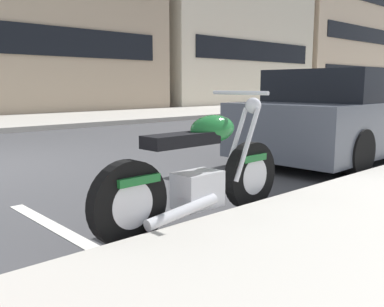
# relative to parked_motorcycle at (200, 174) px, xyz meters

# --- Properties ---
(sidewalk_far_curb) EXTENTS (120.00, 5.00, 0.14)m
(sidewalk_far_curb) POSITION_rel_parked_motorcycle_xyz_m (11.05, 10.71, -0.36)
(sidewalk_far_curb) COLOR #ADA89E
(sidewalk_far_curb) RESTS_ON ground
(parking_stall_stripe) EXTENTS (0.12, 2.20, 0.01)m
(parking_stall_stripe) POSITION_rel_parked_motorcycle_xyz_m (-0.95, 0.51, -0.43)
(parking_stall_stripe) COLOR silver
(parking_stall_stripe) RESTS_ON ground
(parked_motorcycle) EXTENTS (2.06, 0.62, 1.12)m
(parked_motorcycle) POSITION_rel_parked_motorcycle_xyz_m (0.00, 0.00, 0.00)
(parked_motorcycle) COLOR black
(parked_motorcycle) RESTS_ON ground
(parked_car_mid_block) EXTENTS (4.64, 1.95, 1.40)m
(parked_car_mid_block) POSITION_rel_parked_motorcycle_xyz_m (4.26, 0.88, 0.24)
(parked_car_mid_block) COLOR #4C515B
(parked_car_mid_block) RESTS_ON ground
(car_opposite_curb) EXTENTS (4.29, 1.95, 1.42)m
(car_opposite_curb) POSITION_rel_parked_motorcycle_xyz_m (13.67, 7.37, 0.24)
(car_opposite_curb) COLOR #AD1919
(car_opposite_curb) RESTS_ON ground
(townhouse_near_left) EXTENTS (13.20, 10.55, 9.35)m
(townhouse_near_left) POSITION_rel_parked_motorcycle_xyz_m (29.62, 18.24, 4.25)
(townhouse_near_left) COLOR beige
(townhouse_near_left) RESTS_ON ground
(townhouse_behind_pole) EXTENTS (10.36, 11.80, 10.18)m
(townhouse_behind_pole) POSITION_rel_parked_motorcycle_xyz_m (41.95, 18.87, 4.66)
(townhouse_behind_pole) COLOR beige
(townhouse_behind_pole) RESTS_ON ground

